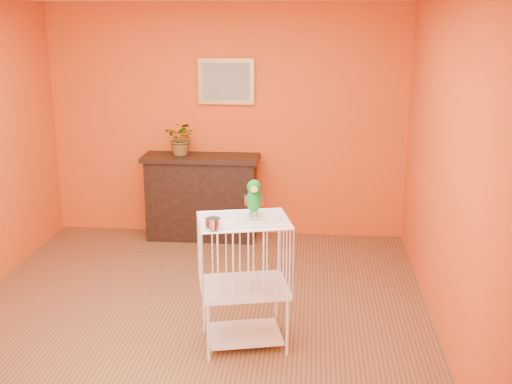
# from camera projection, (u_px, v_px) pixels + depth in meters

# --- Properties ---
(ground) EXTENTS (4.50, 4.50, 0.00)m
(ground) POSITION_uv_depth(u_px,v_px,m) (193.00, 319.00, 5.36)
(ground) COLOR brown
(ground) RESTS_ON ground
(room_shell) EXTENTS (4.50, 4.50, 4.50)m
(room_shell) POSITION_uv_depth(u_px,v_px,m) (187.00, 132.00, 4.94)
(room_shell) COLOR #E24615
(room_shell) RESTS_ON ground
(console_cabinet) EXTENTS (1.29, 0.46, 0.95)m
(console_cabinet) POSITION_uv_depth(u_px,v_px,m) (202.00, 197.00, 7.20)
(console_cabinet) COLOR black
(console_cabinet) RESTS_ON ground
(potted_plant) EXTENTS (0.42, 0.45, 0.29)m
(potted_plant) POSITION_uv_depth(u_px,v_px,m) (182.00, 142.00, 7.05)
(potted_plant) COLOR #26722D
(potted_plant) RESTS_ON console_cabinet
(framed_picture) EXTENTS (0.62, 0.04, 0.50)m
(framed_picture) POSITION_uv_depth(u_px,v_px,m) (226.00, 81.00, 7.02)
(framed_picture) COLOR #A9803C
(framed_picture) RESTS_ON room_shell
(birdcage) EXTENTS (0.75, 0.64, 1.00)m
(birdcage) POSITION_uv_depth(u_px,v_px,m) (244.00, 281.00, 4.83)
(birdcage) COLOR white
(birdcage) RESTS_ON ground
(feed_cup) EXTENTS (0.11, 0.11, 0.08)m
(feed_cup) POSITION_uv_depth(u_px,v_px,m) (213.00, 224.00, 4.47)
(feed_cup) COLOR silver
(feed_cup) RESTS_ON birdcage
(parrot) EXTENTS (0.15, 0.27, 0.30)m
(parrot) POSITION_uv_depth(u_px,v_px,m) (254.00, 198.00, 4.72)
(parrot) COLOR #59544C
(parrot) RESTS_ON birdcage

